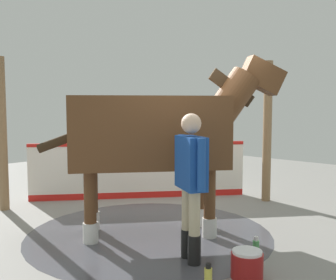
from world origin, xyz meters
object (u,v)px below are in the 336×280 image
handler (191,176)px  wash_bucket (247,264)px  horse (157,133)px  bottle_spray (256,248)px  bottle_shampoo (208,277)px

handler → wash_bucket: handler is taller
horse → handler: horse is taller
handler → bottle_spray: 1.16m
handler → wash_bucket: (-0.05, 0.72, -0.85)m
bottle_shampoo → bottle_spray: bottle_spray is taller
horse → bottle_spray: 1.99m
handler → bottle_shampoo: 1.14m
handler → bottle_spray: handler is taller
bottle_spray → bottle_shampoo: bearing=3.4°
handler → bottle_shampoo: (0.44, 0.58, -0.87)m
horse → wash_bucket: horse is taller
wash_bucket → bottle_spray: (-0.52, -0.20, -0.02)m
handler → horse: bearing=-86.0°
bottle_spray → wash_bucket: bearing=20.8°
handler → bottle_spray: size_ratio=6.44×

